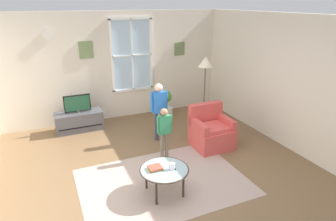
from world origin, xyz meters
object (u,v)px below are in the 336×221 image
object	(u,v)px
tv_stand	(79,121)
remote_near_books	(173,167)
armchair	(211,132)
cup	(172,166)
floor_lamp	(205,70)
coffee_table	(164,171)
person_green_shirt	(164,127)
potted_plant_by_window	(165,105)
television	(77,103)
book_stack	(155,168)
person_blue_shirt	(159,105)

from	to	relation	value
tv_stand	remote_near_books	size ratio (longest dim) A/B	7.68
armchair	cup	size ratio (longest dim) A/B	8.14
cup	floor_lamp	size ratio (longest dim) A/B	0.06
tv_stand	coffee_table	bearing A→B (deg)	-73.62
cup	person_green_shirt	size ratio (longest dim) A/B	0.10
person_green_shirt	potted_plant_by_window	world-z (taller)	person_green_shirt
person_green_shirt	remote_near_books	bearing A→B (deg)	-105.97
cup	television	bearing A→B (deg)	108.03
television	floor_lamp	size ratio (longest dim) A/B	0.34
cup	coffee_table	bearing A→B (deg)	153.43
tv_stand	floor_lamp	bearing A→B (deg)	-23.93
coffee_table	remote_near_books	world-z (taller)	remote_near_books
cup	person_green_shirt	distance (m)	1.14
book_stack	potted_plant_by_window	bearing A→B (deg)	64.10
coffee_table	book_stack	bearing A→B (deg)	159.24
television	remote_near_books	world-z (taller)	television
coffee_table	person_green_shirt	distance (m)	1.14
potted_plant_by_window	tv_stand	bearing A→B (deg)	178.30
person_blue_shirt	coffee_table	bearing A→B (deg)	-109.52
remote_near_books	tv_stand	bearing A→B (deg)	108.55
book_stack	person_green_shirt	distance (m)	1.15
coffee_table	floor_lamp	xyz separation A→B (m)	(1.77, 1.85, 1.05)
television	person_blue_shirt	distance (m)	1.96
armchair	potted_plant_by_window	size ratio (longest dim) A/B	1.18
armchair	potted_plant_by_window	world-z (taller)	armchair
remote_near_books	floor_lamp	distance (m)	2.69
armchair	book_stack	distance (m)	1.96
person_green_shirt	potted_plant_by_window	size ratio (longest dim) A/B	1.39
person_blue_shirt	book_stack	bearing A→B (deg)	-113.74
person_green_shirt	television	bearing A→B (deg)	123.58
armchair	floor_lamp	distance (m)	1.39
remote_near_books	floor_lamp	world-z (taller)	floor_lamp
armchair	cup	bearing A→B (deg)	-140.60
coffee_table	floor_lamp	size ratio (longest dim) A/B	0.45
armchair	floor_lamp	size ratio (longest dim) A/B	0.50
armchair	book_stack	size ratio (longest dim) A/B	4.01
tv_stand	book_stack	size ratio (longest dim) A/B	4.96
remote_near_books	potted_plant_by_window	bearing A→B (deg)	68.96
tv_stand	cup	world-z (taller)	cup
tv_stand	armchair	bearing A→B (deg)	-38.76
cup	potted_plant_by_window	distance (m)	3.24
book_stack	person_green_shirt	world-z (taller)	person_green_shirt
armchair	coffee_table	xyz separation A→B (m)	(-1.52, -1.10, 0.08)
tv_stand	cup	distance (m)	3.26
tv_stand	person_blue_shirt	distance (m)	2.04
person_green_shirt	potted_plant_by_window	xyz separation A→B (m)	(0.85, 1.94, -0.30)
person_green_shirt	floor_lamp	distance (m)	1.77
coffee_table	cup	bearing A→B (deg)	-26.57
tv_stand	remote_near_books	xyz separation A→B (m)	(1.02, -3.05, 0.22)
tv_stand	coffee_table	world-z (taller)	tv_stand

